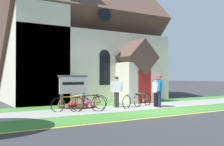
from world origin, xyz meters
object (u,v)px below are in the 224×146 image
object	(u,v)px
bicycle_silver	(68,104)
bicycle_yellow	(91,102)
bicycle_blue	(132,101)
cyclist_in_red_jersey	(117,89)
cyclist_in_white_jersey	(159,88)
cyclist_in_blue_jersey	(156,90)
roadside_conifer	(147,40)
bicycle_black	(143,99)
bicycle_red	(88,104)
church_sign	(73,86)

from	to	relation	value
bicycle_silver	bicycle_yellow	world-z (taller)	bicycle_yellow
bicycle_blue	cyclist_in_red_jersey	world-z (taller)	cyclist_in_red_jersey
cyclist_in_white_jersey	bicycle_silver	bearing A→B (deg)	167.03
cyclist_in_blue_jersey	roadside_conifer	distance (m)	11.70
bicycle_black	bicycle_red	world-z (taller)	bicycle_red
bicycle_black	bicycle_red	size ratio (longest dim) A/B	0.99
bicycle_yellow	bicycle_red	bearing A→B (deg)	-126.34
roadside_conifer	bicycle_silver	bearing A→B (deg)	-144.85
bicycle_yellow	cyclist_in_blue_jersey	world-z (taller)	cyclist_in_blue_jersey
bicycle_blue	cyclist_in_white_jersey	size ratio (longest dim) A/B	0.95
church_sign	roadside_conifer	size ratio (longest dim) A/B	0.22
bicycle_black	cyclist_in_red_jersey	size ratio (longest dim) A/B	0.99
bicycle_black	bicycle_silver	world-z (taller)	bicycle_black
bicycle_red	roadside_conifer	distance (m)	14.47
bicycle_red	bicycle_silver	bearing A→B (deg)	142.66
church_sign	roadside_conifer	xyz separation A→B (m)	(10.28, 6.12, 4.07)
bicycle_black	roadside_conifer	size ratio (longest dim) A/B	0.20
bicycle_black	roadside_conifer	bearing A→B (deg)	49.80
bicycle_silver	bicycle_blue	distance (m)	3.62
cyclist_in_blue_jersey	roadside_conifer	xyz separation A→B (m)	(6.44, 8.77, 4.29)
cyclist_in_red_jersey	roadside_conifer	xyz separation A→B (m)	(8.46, 7.87, 4.25)
bicycle_black	cyclist_in_white_jersey	xyz separation A→B (m)	(0.24, -1.16, 0.67)
bicycle_yellow	roadside_conifer	bearing A→B (deg)	37.80
bicycle_silver	bicycle_blue	world-z (taller)	bicycle_blue
bicycle_black	bicycle_silver	bearing A→B (deg)	-179.58
bicycle_black	church_sign	bearing A→B (deg)	152.53
church_sign	cyclist_in_blue_jersey	xyz separation A→B (m)	(3.84, -2.65, -0.23)
cyclist_in_blue_jersey	cyclist_in_white_jersey	distance (m)	0.37
bicycle_black	cyclist_in_blue_jersey	world-z (taller)	cyclist_in_blue_jersey
cyclist_in_red_jersey	cyclist_in_blue_jersey	size ratio (longest dim) A/B	1.04
bicycle_red	cyclist_in_red_jersey	size ratio (longest dim) A/B	1.00
bicycle_red	roadside_conifer	xyz separation A→B (m)	(10.59, 8.59, 4.85)
bicycle_blue	roadside_conifer	world-z (taller)	roadside_conifer
cyclist_in_blue_jersey	roadside_conifer	world-z (taller)	roadside_conifer
church_sign	bicycle_yellow	distance (m)	1.81
cyclist_in_blue_jersey	bicycle_blue	bearing A→B (deg)	163.54
cyclist_in_red_jersey	roadside_conifer	distance (m)	12.31
bicycle_yellow	bicycle_red	size ratio (longest dim) A/B	0.97
bicycle_red	bicycle_yellow	bearing A→B (deg)	53.66
bicycle_red	cyclist_in_white_jersey	size ratio (longest dim) A/B	0.96
bicycle_silver	roadside_conifer	world-z (taller)	roadside_conifer
bicycle_silver	bicycle_yellow	bearing A→B (deg)	11.63
bicycle_black	bicycle_blue	bearing A→B (deg)	-158.37
bicycle_red	roadside_conifer	world-z (taller)	roadside_conifer
bicycle_silver	bicycle_blue	xyz separation A→B (m)	(3.60, -0.38, 0.01)
church_sign	bicycle_red	world-z (taller)	church_sign
church_sign	cyclist_in_blue_jersey	distance (m)	4.67
bicycle_yellow	bicycle_blue	size ratio (longest dim) A/B	0.97
church_sign	cyclist_in_red_jersey	distance (m)	2.53
bicycle_yellow	cyclist_in_blue_jersey	size ratio (longest dim) A/B	1.01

